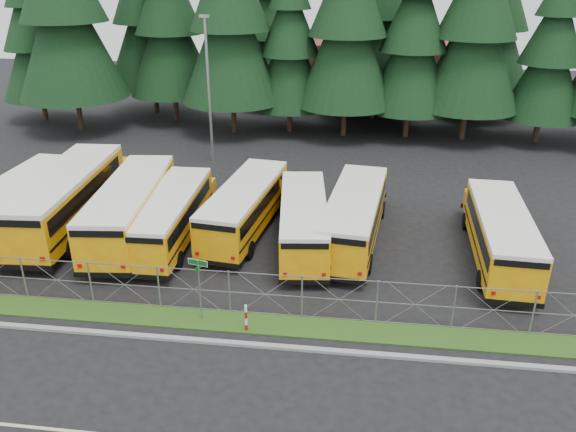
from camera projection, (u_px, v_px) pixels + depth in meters
The scene contains 29 objects.
ground at pixel (258, 301), 24.23m from camera, with size 120.00×120.00×0.00m, color black.
curb at pixel (244, 344), 21.41m from camera, with size 50.00×0.25×0.12m, color gray.
grass_verge at pixel (251, 323), 22.69m from camera, with size 50.00×1.40×0.06m, color #203F12.
chainlink_fence at pixel (253, 294), 22.92m from camera, with size 44.00×0.10×2.00m, color gray, non-canonical shape.
brick_building at pixel (380, 70), 58.40m from camera, with size 22.00×10.00×6.00m, color brown.
bus_0 at pixel (22, 204), 30.27m from camera, with size 2.57×10.87×2.85m, color orange, non-canonical shape.
bus_1 at pixel (70, 199), 30.37m from camera, with size 2.92×12.35×3.24m, color orange, non-canonical shape.
bus_2 at pixel (133, 209), 29.50m from camera, with size 2.69×11.39×2.99m, color orange, non-canonical shape.
bus_3 at pixel (173, 217), 28.97m from camera, with size 2.39×10.13×2.66m, color orange, non-canonical shape.
bus_4 at pixel (247, 208), 30.01m from camera, with size 2.44×10.32×2.71m, color orange, non-canonical shape.
bus_5 at pixel (303, 222), 28.52m from camera, with size 2.34×9.92×2.60m, color orange, non-canonical shape.
bus_6 at pixel (355, 217), 28.78m from camera, with size 2.50×10.57×2.77m, color orange, non-canonical shape.
bus_east at pixel (499, 235), 27.02m from camera, with size 2.42×10.27×2.69m, color orange, non-canonical shape.
street_sign at pixel (199, 277), 22.12m from camera, with size 0.82×0.54×2.81m.
striped_bollard at pixel (246, 318), 22.03m from camera, with size 0.11×0.11×1.20m, color #B20C0C.
light_standard at pixel (209, 86), 38.81m from camera, with size 0.70×0.35×10.14m.
conifer_0 at pixel (32, 41), 48.80m from camera, with size 6.30×6.30×13.93m, color black, non-canonical shape.
conifer_1 at pixel (63, 9), 44.53m from camera, with size 8.93×8.93×19.75m, color black, non-canonical shape.
conifer_2 at pixel (169, 23), 48.09m from camera, with size 7.65×7.65×16.92m, color black, non-canonical shape.
conifer_3 at pixel (230, 18), 44.15m from camera, with size 8.35×8.35×18.46m, color black, non-canonical shape.
conifer_4 at pixel (290, 47), 45.37m from camera, with size 6.37×6.37×14.08m, color black, non-canonical shape.
conifer_5 at pixel (348, 24), 43.48m from camera, with size 8.03×8.03×17.75m, color black, non-canonical shape.
conifer_6 at pixel (414, 41), 43.67m from camera, with size 6.93×6.93×15.34m, color black, non-canonical shape.
conifer_7 at pixel (476, 26), 42.54m from camera, with size 7.99×7.99×17.67m, color black, non-canonical shape.
conifer_8 at pixel (551, 55), 42.55m from camera, with size 6.20×6.20×13.72m, color black, non-canonical shape.
conifer_10 at pixel (148, 12), 50.46m from camera, with size 8.26×8.26×18.27m, color black, non-canonical shape.
conifer_11 at pixel (272, 30), 52.71m from camera, with size 6.70×6.70×14.82m, color black, non-canonical shape.
conifer_12 at pixel (379, 6), 48.28m from camera, with size 8.90×8.90×19.68m, color black, non-canonical shape.
conifer_13 at pixel (493, 19), 48.86m from camera, with size 7.88×7.88×17.44m, color black, non-canonical shape.
Camera 1 is at (3.84, -20.19, 13.41)m, focal length 35.00 mm.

